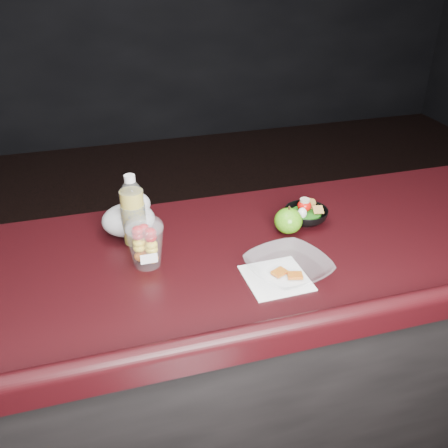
{
  "coord_description": "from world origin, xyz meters",
  "views": [
    {
      "loc": [
        -0.32,
        -0.83,
        1.8
      ],
      "look_at": [
        0.02,
        0.33,
        1.1
      ],
      "focal_mm": 40.0,
      "sensor_mm": 36.0,
      "label": 1
    }
  ],
  "objects_px": {
    "snack_bowl": "(306,214)",
    "fruit_cup": "(145,241)",
    "lemonade_bottle": "(133,215)",
    "green_apple": "(288,221)",
    "takeout_bowl": "(288,269)"
  },
  "relations": [
    {
      "from": "green_apple",
      "to": "takeout_bowl",
      "type": "distance_m",
      "value": 0.23
    },
    {
      "from": "takeout_bowl",
      "to": "lemonade_bottle",
      "type": "bearing_deg",
      "value": 141.09
    },
    {
      "from": "lemonade_bottle",
      "to": "fruit_cup",
      "type": "xyz_separation_m",
      "value": [
        0.01,
        -0.13,
        -0.01
      ]
    },
    {
      "from": "lemonade_bottle",
      "to": "snack_bowl",
      "type": "relative_size",
      "value": 1.2
    },
    {
      "from": "lemonade_bottle",
      "to": "snack_bowl",
      "type": "bearing_deg",
      "value": -3.38
    },
    {
      "from": "fruit_cup",
      "to": "snack_bowl",
      "type": "xyz_separation_m",
      "value": [
        0.51,
        0.1,
        -0.05
      ]
    },
    {
      "from": "green_apple",
      "to": "snack_bowl",
      "type": "bearing_deg",
      "value": 30.03
    },
    {
      "from": "snack_bowl",
      "to": "fruit_cup",
      "type": "bearing_deg",
      "value": -169.21
    },
    {
      "from": "fruit_cup",
      "to": "snack_bowl",
      "type": "height_order",
      "value": "fruit_cup"
    },
    {
      "from": "green_apple",
      "to": "snack_bowl",
      "type": "xyz_separation_m",
      "value": [
        0.08,
        0.05,
        -0.01
      ]
    },
    {
      "from": "snack_bowl",
      "to": "takeout_bowl",
      "type": "height_order",
      "value": "snack_bowl"
    },
    {
      "from": "lemonade_bottle",
      "to": "fruit_cup",
      "type": "relative_size",
      "value": 1.45
    },
    {
      "from": "green_apple",
      "to": "snack_bowl",
      "type": "distance_m",
      "value": 0.09
    },
    {
      "from": "lemonade_bottle",
      "to": "snack_bowl",
      "type": "xyz_separation_m",
      "value": [
        0.53,
        -0.03,
        -0.06
      ]
    },
    {
      "from": "green_apple",
      "to": "takeout_bowl",
      "type": "height_order",
      "value": "green_apple"
    }
  ]
}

